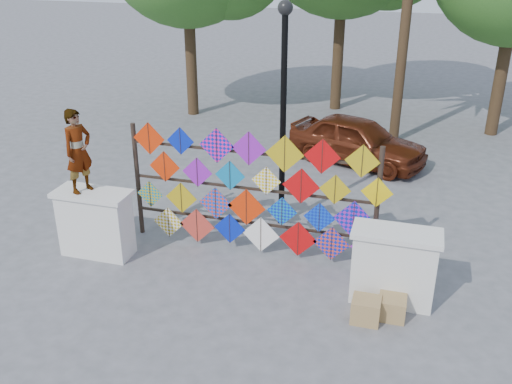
% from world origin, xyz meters
% --- Properties ---
extents(ground, '(80.00, 80.00, 0.00)m').
position_xyz_m(ground, '(0.00, 0.00, 0.00)').
color(ground, gray).
rests_on(ground, ground).
extents(parapet_left, '(1.40, 0.65, 1.28)m').
position_xyz_m(parapet_left, '(-2.70, -0.20, 0.65)').
color(parapet_left, white).
rests_on(parapet_left, ground).
extents(parapet_right, '(1.40, 0.65, 1.28)m').
position_xyz_m(parapet_right, '(2.70, -0.20, 0.65)').
color(parapet_right, white).
rests_on(parapet_right, ground).
extents(kite_rack, '(4.94, 0.24, 2.38)m').
position_xyz_m(kite_rack, '(0.10, 0.73, 1.19)').
color(kite_rack, black).
rests_on(kite_rack, ground).
extents(vendor_woman, '(0.53, 0.65, 1.52)m').
position_xyz_m(vendor_woman, '(-2.86, -0.20, 2.04)').
color(vendor_woman, '#99999E').
rests_on(vendor_woman, parapet_left).
extents(sedan, '(3.92, 2.60, 1.24)m').
position_xyz_m(sedan, '(1.36, 5.94, 0.62)').
color(sedan, '#551F0E').
rests_on(sedan, ground).
extents(lamppost, '(0.28, 0.28, 4.46)m').
position_xyz_m(lamppost, '(0.30, 2.00, 2.69)').
color(lamppost, black).
rests_on(lamppost, ground).
extents(cardboard_box_near, '(0.44, 0.39, 0.39)m').
position_xyz_m(cardboard_box_near, '(2.37, -0.87, 0.20)').
color(cardboard_box_near, '#A4844F').
rests_on(cardboard_box_near, ground).
extents(cardboard_box_far, '(0.42, 0.39, 0.36)m').
position_xyz_m(cardboard_box_far, '(2.75, -0.67, 0.18)').
color(cardboard_box_far, '#A4844F').
rests_on(cardboard_box_far, ground).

